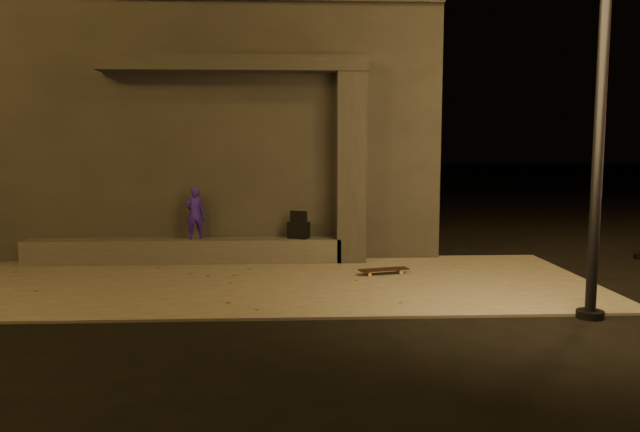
{
  "coord_description": "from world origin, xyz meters",
  "views": [
    {
      "loc": [
        0.53,
        -8.16,
        2.3
      ],
      "look_at": [
        1.03,
        2.0,
        1.12
      ],
      "focal_mm": 35.0,
      "sensor_mm": 36.0,
      "label": 1
    }
  ],
  "objects": [
    {
      "name": "canopy",
      "position": [
        -0.5,
        3.8,
        3.78
      ],
      "size": [
        5.0,
        0.7,
        0.28
      ],
      "primitive_type": "cube",
      "color": "#353330",
      "rests_on": "column"
    },
    {
      "name": "column",
      "position": [
        1.7,
        3.75,
        1.84
      ],
      "size": [
        0.55,
        0.55,
        3.6
      ],
      "primitive_type": "cube",
      "color": "#353330",
      "rests_on": "sidewalk"
    },
    {
      "name": "ground",
      "position": [
        0.0,
        0.0,
        0.0
      ],
      "size": [
        120.0,
        120.0,
        0.0
      ],
      "primitive_type": "plane",
      "color": "black",
      "rests_on": "ground"
    },
    {
      "name": "ledge",
      "position": [
        -1.5,
        3.75,
        0.27
      ],
      "size": [
        6.0,
        0.55,
        0.45
      ],
      "primitive_type": "cube",
      "color": "#4E4B47",
      "rests_on": "sidewalk"
    },
    {
      "name": "backpack",
      "position": [
        0.7,
        3.75,
        0.68
      ],
      "size": [
        0.45,
        0.38,
        0.54
      ],
      "rotation": [
        0.0,
        0.0,
        -0.42
      ],
      "color": "black",
      "rests_on": "ledge"
    },
    {
      "name": "sidewalk",
      "position": [
        0.0,
        2.0,
        0.02
      ],
      "size": [
        11.0,
        4.4,
        0.04
      ],
      "primitive_type": "cube",
      "color": "#656059",
      "rests_on": "ground"
    },
    {
      "name": "skateboard",
      "position": [
        2.16,
        2.45,
        0.12
      ],
      "size": [
        0.91,
        0.44,
        0.1
      ],
      "rotation": [
        0.0,
        0.0,
        0.25
      ],
      "color": "black",
      "rests_on": "sidewalk"
    },
    {
      "name": "skateboarder",
      "position": [
        -1.28,
        3.75,
        0.99
      ],
      "size": [
        0.42,
        0.34,
        0.99
      ],
      "primitive_type": "imported",
      "rotation": [
        0.0,
        0.0,
        3.47
      ],
      "color": "#371CB7",
      "rests_on": "ledge"
    },
    {
      "name": "building",
      "position": [
        -1.0,
        6.49,
        2.61
      ],
      "size": [
        9.0,
        5.1,
        5.22
      ],
      "color": "#353330",
      "rests_on": "ground"
    }
  ]
}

